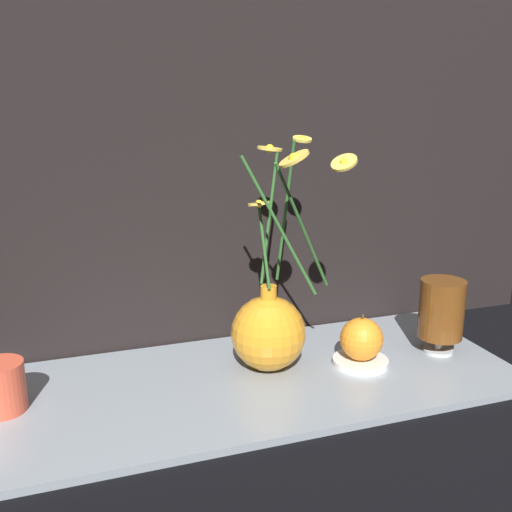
# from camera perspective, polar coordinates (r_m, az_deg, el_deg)

# --- Properties ---
(ground_plane) EXTENTS (6.00, 6.00, 0.00)m
(ground_plane) POSITION_cam_1_polar(r_m,az_deg,el_deg) (0.96, -0.77, -12.78)
(ground_plane) COLOR black
(shelf) EXTENTS (0.89, 0.35, 0.01)m
(shelf) POSITION_cam_1_polar(r_m,az_deg,el_deg) (0.96, -0.77, -12.46)
(shelf) COLOR gray
(shelf) RESTS_ON ground_plane
(backdrop_wall) EXTENTS (1.39, 0.02, 1.10)m
(backdrop_wall) POSITION_cam_1_polar(r_m,az_deg,el_deg) (1.04, -4.37, 20.62)
(backdrop_wall) COLOR black
(backdrop_wall) RESTS_ON ground_plane
(vase_with_flowers) EXTENTS (0.16, 0.21, 0.39)m
(vase_with_flowers) POSITION_cam_1_polar(r_m,az_deg,el_deg) (0.96, 1.30, -7.26)
(vase_with_flowers) COLOR orange
(vase_with_flowers) RESTS_ON shelf
(tea_glass) EXTENTS (0.08, 0.08, 0.14)m
(tea_glass) POSITION_cam_1_polar(r_m,az_deg,el_deg) (1.07, 18.05, -5.17)
(tea_glass) COLOR silver
(tea_glass) RESTS_ON shelf
(saucer_plate) EXTENTS (0.10, 0.10, 0.01)m
(saucer_plate) POSITION_cam_1_polar(r_m,az_deg,el_deg) (1.01, 10.39, -10.34)
(saucer_plate) COLOR white
(saucer_plate) RESTS_ON shelf
(orange_fruit) EXTENTS (0.07, 0.07, 0.08)m
(orange_fruit) POSITION_cam_1_polar(r_m,az_deg,el_deg) (1.00, 10.51, -8.16)
(orange_fruit) COLOR orange
(orange_fruit) RESTS_ON saucer_plate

